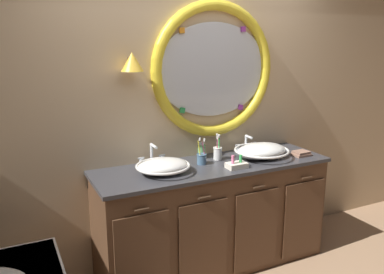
{
  "coord_description": "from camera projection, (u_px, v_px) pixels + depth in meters",
  "views": [
    {
      "loc": [
        -1.45,
        -2.43,
        1.89
      ],
      "look_at": [
        -0.14,
        0.25,
        1.15
      ],
      "focal_mm": 37.39,
      "sensor_mm": 36.0,
      "label": 1
    }
  ],
  "objects": [
    {
      "name": "back_wall_assembly",
      "position": [
        191.0,
        105.0,
        3.38
      ],
      "size": [
        6.4,
        0.26,
        2.6
      ],
      "color": "#D6B78E",
      "rests_on": "ground_plane"
    },
    {
      "name": "vanity_counter",
      "position": [
        213.0,
        215.0,
        3.33
      ],
      "size": [
        1.95,
        0.61,
        0.9
      ],
      "color": "brown",
      "rests_on": "ground_plane"
    },
    {
      "name": "sink_basin_left",
      "position": [
        163.0,
        166.0,
        3.0
      ],
      "size": [
        0.41,
        0.41,
        0.11
      ],
      "color": "white",
      "rests_on": "vanity_counter"
    },
    {
      "name": "sink_basin_right",
      "position": [
        262.0,
        151.0,
        3.38
      ],
      "size": [
        0.47,
        0.47,
        0.12
      ],
      "color": "white",
      "rests_on": "vanity_counter"
    },
    {
      "name": "faucet_set_left",
      "position": [
        152.0,
        156.0,
        3.2
      ],
      "size": [
        0.23,
        0.14,
        0.18
      ],
      "color": "silver",
      "rests_on": "vanity_counter"
    },
    {
      "name": "faucet_set_right",
      "position": [
        246.0,
        145.0,
        3.58
      ],
      "size": [
        0.22,
        0.11,
        0.15
      ],
      "color": "silver",
      "rests_on": "vanity_counter"
    },
    {
      "name": "toothbrush_holder_left",
      "position": [
        202.0,
        158.0,
        3.21
      ],
      "size": [
        0.08,
        0.08,
        0.22
      ],
      "color": "slate",
      "rests_on": "vanity_counter"
    },
    {
      "name": "toothbrush_holder_right",
      "position": [
        218.0,
        152.0,
        3.33
      ],
      "size": [
        0.08,
        0.08,
        0.22
      ],
      "color": "white",
      "rests_on": "vanity_counter"
    },
    {
      "name": "soap_dispenser",
      "position": [
        202.0,
        151.0,
        3.37
      ],
      "size": [
        0.07,
        0.07,
        0.15
      ],
      "color": "#6BAD66",
      "rests_on": "vanity_counter"
    },
    {
      "name": "folded_hand_towel",
      "position": [
        301.0,
        154.0,
        3.45
      ],
      "size": [
        0.14,
        0.11,
        0.04
      ],
      "color": "#936B56",
      "rests_on": "vanity_counter"
    },
    {
      "name": "toiletry_basket",
      "position": [
        237.0,
        165.0,
        3.12
      ],
      "size": [
        0.16,
        0.11,
        0.11
      ],
      "color": "beige",
      "rests_on": "vanity_counter"
    }
  ]
}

